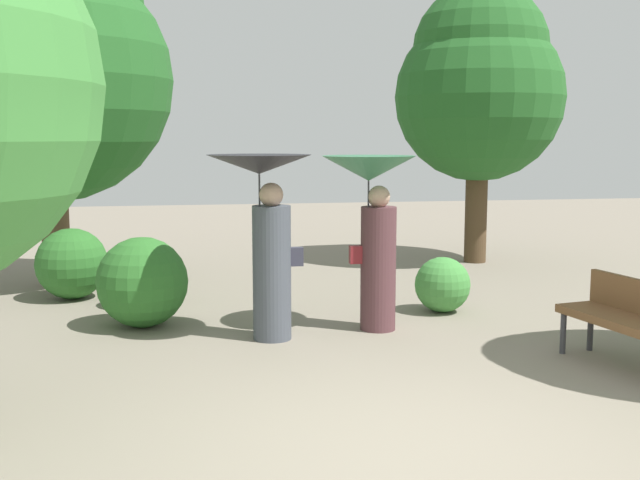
% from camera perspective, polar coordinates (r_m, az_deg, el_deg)
% --- Properties ---
extents(ground_plane, '(40.00, 40.00, 0.00)m').
position_cam_1_polar(ground_plane, '(5.56, 6.86, -15.39)').
color(ground_plane, gray).
extents(person_left, '(1.11, 1.11, 1.99)m').
position_cam_1_polar(person_left, '(8.14, -4.05, 1.60)').
color(person_left, '#474C56').
rests_on(person_left, ground).
extents(person_right, '(1.05, 1.05, 1.97)m').
position_cam_1_polar(person_right, '(8.54, 3.96, 2.15)').
color(person_right, '#563338').
rests_on(person_right, ground).
extents(park_bench, '(0.76, 1.56, 0.83)m').
position_cam_1_polar(park_bench, '(7.74, 22.33, -5.30)').
color(park_bench, '#38383D').
rests_on(park_bench, ground).
extents(tree_near_left, '(3.52, 3.52, 5.19)m').
position_cam_1_polar(tree_near_left, '(11.83, -19.64, 12.46)').
color(tree_near_left, brown).
rests_on(tree_near_left, ground).
extents(tree_mid_right, '(2.87, 2.87, 4.76)m').
position_cam_1_polar(tree_mid_right, '(13.54, 11.81, 11.40)').
color(tree_mid_right, '#4C3823').
rests_on(tree_mid_right, ground).
extents(bush_path_left, '(0.75, 0.75, 0.75)m').
position_cam_1_polar(bush_path_left, '(10.09, -12.95, -2.78)').
color(bush_path_left, '#428C3D').
rests_on(bush_path_left, ground).
extents(bush_path_right, '(0.69, 0.69, 0.69)m').
position_cam_1_polar(bush_path_right, '(9.66, 9.12, -3.31)').
color(bush_path_right, '#428C3D').
rests_on(bush_path_right, ground).
extents(bush_behind_bench, '(1.04, 1.04, 1.04)m').
position_cam_1_polar(bush_behind_bench, '(9.01, -13.11, -3.08)').
color(bush_behind_bench, '#2D6B28').
rests_on(bush_behind_bench, ground).
extents(bush_far_side, '(0.96, 0.96, 0.96)m').
position_cam_1_polar(bush_far_side, '(10.83, -18.03, -1.69)').
color(bush_far_side, '#2D6B28').
rests_on(bush_far_side, ground).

